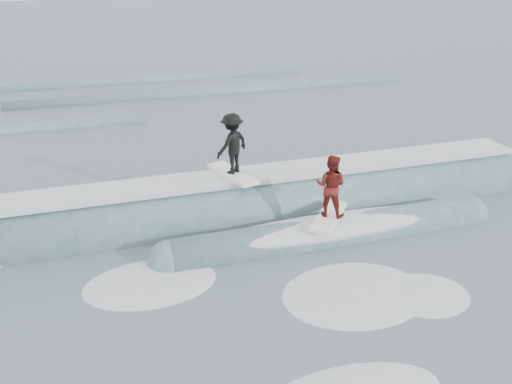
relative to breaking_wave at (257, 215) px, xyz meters
name	(u,v)px	position (x,y,z in m)	size (l,w,h in m)	color
ground	(282,263)	(-0.25, -2.82, -0.04)	(160.00, 160.00, 0.00)	#3F515B
breaking_wave	(257,215)	(0.00, 0.00, 0.00)	(23.61, 3.98, 2.40)	#3B6163
surfer_black	(232,146)	(-0.64, 0.31, 2.14)	(1.31, 2.07, 1.86)	white
surfer_red	(331,189)	(1.46, -1.89, 1.42)	(1.69, 1.89, 1.82)	white
whitewater	(310,288)	(-0.01, -4.11, -0.04)	(15.25, 8.96, 0.10)	silver
far_swells	(102,104)	(-3.49, 14.83, -0.04)	(37.56, 8.65, 0.80)	#3B6163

